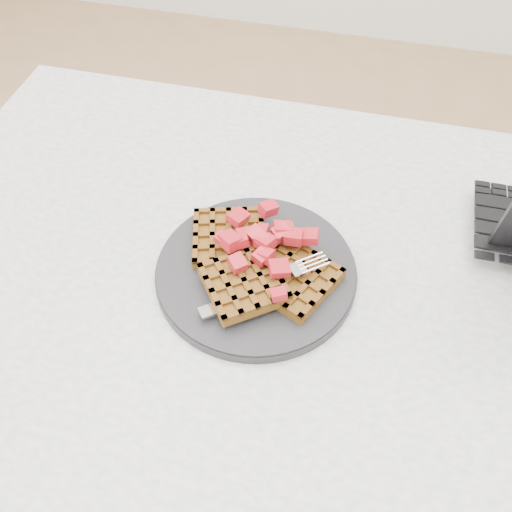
% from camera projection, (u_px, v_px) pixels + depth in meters
% --- Properties ---
extents(ground, '(4.00, 4.00, 0.00)m').
position_uv_depth(ground, '(294.00, 492.00, 1.29)').
color(ground, tan).
rests_on(ground, ground).
extents(table, '(1.20, 0.80, 0.75)m').
position_uv_depth(table, '(318.00, 349.00, 0.80)').
color(table, silver).
rests_on(table, ground).
extents(plate, '(0.26, 0.26, 0.02)m').
position_uv_depth(plate, '(256.00, 272.00, 0.73)').
color(plate, black).
rests_on(plate, table).
extents(waffles, '(0.22, 0.20, 0.03)m').
position_uv_depth(waffles, '(255.00, 265.00, 0.71)').
color(waffles, brown).
rests_on(waffles, plate).
extents(strawberry_pile, '(0.15, 0.15, 0.02)m').
position_uv_depth(strawberry_pile, '(256.00, 249.00, 0.70)').
color(strawberry_pile, maroon).
rests_on(strawberry_pile, waffles).
extents(fork, '(0.15, 0.13, 0.02)m').
position_uv_depth(fork, '(274.00, 288.00, 0.70)').
color(fork, silver).
rests_on(fork, plate).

